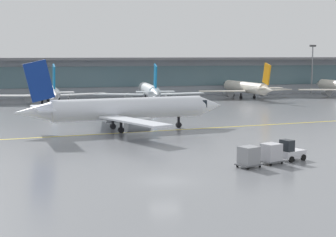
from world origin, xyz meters
The scene contains 11 objects.
ground_plane centered at (0.00, 0.00, 0.00)m, with size 400.00×400.00×0.00m, color slate.
taxiway_centreline_stripe centered at (2.59, 27.85, 0.00)m, with size 110.00×0.36×0.01m, color yellow.
terminal_concourse centered at (0.00, 91.91, 4.92)m, with size 183.90×11.00×9.60m.
gate_airplane_2 centered at (-6.16, 73.47, 2.57)m, with size 24.03×25.84×8.56m.
gate_airplane_3 centered at (14.69, 70.93, 2.57)m, with size 23.93×25.87×8.56m.
gate_airplane_4 centered at (39.13, 75.64, 2.57)m, with size 24.01×25.86×8.56m.
taxiing_regional_jet centered at (2.21, 29.81, 2.92)m, with size 29.39×27.14×9.73m.
baggage_tug centered at (14.01, 5.14, 0.89)m, with size 2.92×2.31×2.10m.
cargo_dolly_lead centered at (11.50, 4.22, 1.05)m, with size 2.52×2.22×1.94m.
cargo_dolly_trailing centered at (8.77, 3.22, 1.05)m, with size 2.52×2.22×1.94m.
apron_light_mast_1 centered at (62.00, 85.19, 7.10)m, with size 1.80×0.36×12.85m.
Camera 1 is at (-10.67, -41.48, 10.32)m, focal length 57.04 mm.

